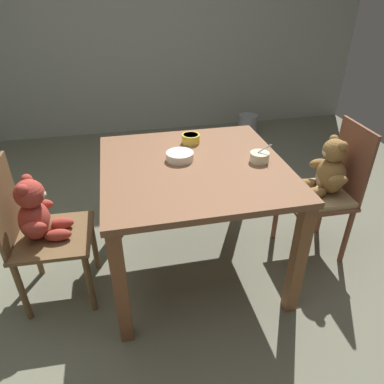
{
  "coord_description": "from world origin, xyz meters",
  "views": [
    {
      "loc": [
        -0.39,
        -1.75,
        1.68
      ],
      "look_at": [
        0.0,
        0.05,
        0.55
      ],
      "focal_mm": 33.16,
      "sensor_mm": 36.0,
      "label": 1
    }
  ],
  "objects": [
    {
      "name": "metal_pail",
      "position": [
        1.16,
        2.15,
        0.12
      ],
      "size": [
        0.23,
        0.23,
        0.23
      ],
      "primitive_type": "cylinder",
      "color": "#93969B",
      "rests_on": "ground_plane"
    },
    {
      "name": "dining_table",
      "position": [
        0.0,
        0.0,
        0.64
      ],
      "size": [
        1.04,
        1.04,
        0.76
      ],
      "color": "brown",
      "rests_on": "ground_plane"
    },
    {
      "name": "teddy_chair_near_left",
      "position": [
        -0.88,
        -0.05,
        0.54
      ],
      "size": [
        0.44,
        0.44,
        0.88
      ],
      "rotation": [
        0.0,
        0.0,
        -0.04
      ],
      "color": "brown",
      "rests_on": "ground_plane"
    },
    {
      "name": "porridge_bowl_cream_near_right",
      "position": [
        0.38,
        -0.04,
        0.79
      ],
      "size": [
        0.12,
        0.11,
        0.11
      ],
      "color": "beige",
      "rests_on": "dining_table"
    },
    {
      "name": "wall_rear",
      "position": [
        0.0,
        2.56,
        1.43
      ],
      "size": [
        5.2,
        0.08,
        2.86
      ],
      "primitive_type": "cube",
      "color": "gray",
      "rests_on": "ground_plane"
    },
    {
      "name": "teddy_chair_near_right",
      "position": [
        0.87,
        -0.0,
        0.55
      ],
      "size": [
        0.42,
        0.4,
        0.91
      ],
      "rotation": [
        0.0,
        0.0,
        3.12
      ],
      "color": "brown",
      "rests_on": "ground_plane"
    },
    {
      "name": "porridge_bowl_white_center",
      "position": [
        -0.07,
        0.08,
        0.78
      ],
      "size": [
        0.16,
        0.16,
        0.05
      ],
      "color": "silver",
      "rests_on": "dining_table"
    },
    {
      "name": "ground_plane",
      "position": [
        0.0,
        0.0,
        -0.02
      ],
      "size": [
        5.2,
        5.2,
        0.04
      ],
      "color": "#6B6A57"
    },
    {
      "name": "porridge_bowl_yellow_far_center",
      "position": [
        0.05,
        0.3,
        0.79
      ],
      "size": [
        0.11,
        0.11,
        0.06
      ],
      "color": "yellow",
      "rests_on": "dining_table"
    }
  ]
}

